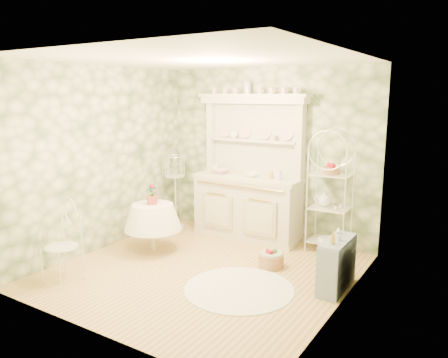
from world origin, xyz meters
The scene contains 22 objects.
floor centered at (0.00, 0.00, 0.00)m, with size 3.60×3.60×0.00m, color tan.
ceiling centered at (0.00, 0.00, 2.70)m, with size 3.60×3.60×0.00m, color white.
wall_left centered at (-1.80, 0.00, 1.35)m, with size 3.60×3.60×0.00m, color beige.
wall_right centered at (1.80, 0.00, 1.35)m, with size 3.60×3.60×0.00m, color beige.
wall_back centered at (0.00, 1.80, 1.35)m, with size 3.60×3.60×0.00m, color beige.
wall_front centered at (0.00, -1.80, 1.35)m, with size 3.60×3.60×0.00m, color beige.
kitchen_dresser centered at (-0.20, 1.52, 1.15)m, with size 1.87×0.61×2.29m, color silver.
bakers_rack centered at (1.12, 1.60, 0.94)m, with size 0.59×0.42×1.89m, color white.
side_shelf centered at (1.64, 0.40, 0.29)m, with size 0.25×0.68×0.58m, color #8696B5.
round_table centered at (-1.05, 0.22, 0.31)m, with size 0.58×0.58×0.63m, color white.
cafe_chair centered at (-1.28, -1.19, 0.38)m, with size 0.35×0.35×0.77m, color white.
birdcage_stand centered at (-1.52, 1.34, 0.76)m, with size 0.36×0.36×1.52m, color white.
floor_basket centered at (0.69, 0.60, 0.12)m, with size 0.36×0.36×0.23m, color #AD794E.
lace_rug centered at (0.67, -0.23, 0.01)m, with size 1.31×1.31×0.01m, color white.
bowl_floral centered at (-0.70, 1.50, 1.02)m, with size 0.28×0.28×0.07m, color white.
bowl_white centered at (-0.12, 1.51, 1.02)m, with size 0.21×0.21×0.07m, color white.
cup_left centered at (-0.55, 1.67, 1.61)m, with size 0.13×0.13×0.11m, color white.
cup_right centered at (0.17, 1.68, 1.61)m, with size 0.09×0.09×0.08m, color white.
potted_geranium centered at (-1.05, 0.22, 0.85)m, with size 0.16×0.11×0.31m, color #3F7238.
bottle_amber centered at (1.63, 0.22, 0.68)m, with size 0.06×0.06×0.15m, color gold.
bottle_blue centered at (1.66, 0.37, 0.65)m, with size 0.04×0.04×0.10m, color #A0B4D4.
bottle_glass centered at (1.57, 0.62, 0.65)m, with size 0.07×0.07×0.09m, color silver.
Camera 1 is at (3.09, -4.43, 2.28)m, focal length 35.00 mm.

